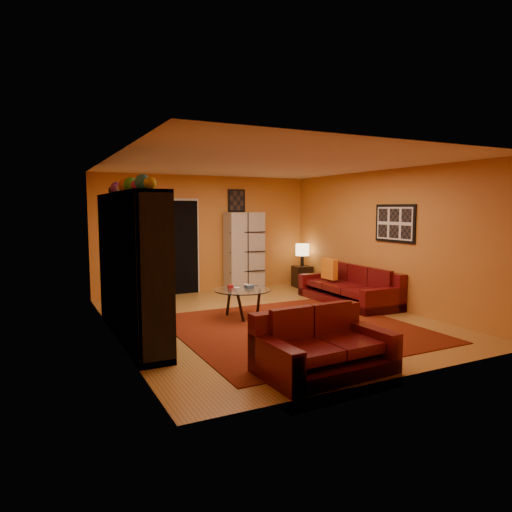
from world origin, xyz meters
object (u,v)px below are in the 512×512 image
tv (135,272)px  bowl_chair (153,284)px  entertainment_unit (130,266)px  sofa (351,288)px  loveseat (320,346)px  storage_cabinet (244,251)px  table_lamp (302,250)px  coffee_table (243,292)px  side_table (302,276)px

tv → bowl_chair: (0.88, 2.58, -0.64)m
entertainment_unit → sofa: size_ratio=1.30×
loveseat → storage_cabinet: bearing=-18.5°
tv → table_lamp: bearing=-60.0°
sofa → loveseat: 4.00m
entertainment_unit → tv: (0.05, -0.08, -0.08)m
entertainment_unit → sofa: bearing=6.4°
bowl_chair → coffee_table: bearing=-65.7°
entertainment_unit → bowl_chair: size_ratio=3.95×
entertainment_unit → side_table: size_ratio=6.00×
loveseat → sofa: bearing=-46.1°
tv → sofa: (4.36, 0.58, -0.68)m
entertainment_unit → table_lamp: bearing=28.9°
tv → coffee_table: 1.99m
sofa → bowl_chair: bearing=151.7°
storage_cabinet → entertainment_unit: bearing=-143.9°
coffee_table → storage_cabinet: size_ratio=0.55×
entertainment_unit → storage_cabinet: size_ratio=1.68×
tv → table_lamp: tv is taller
storage_cabinet → bowl_chair: storage_cabinet is taller
coffee_table → side_table: size_ratio=1.96×
coffee_table → side_table: (2.60, 2.20, -0.20)m
entertainment_unit → bowl_chair: entertainment_unit is taller
coffee_table → table_lamp: 3.43m
entertainment_unit → bowl_chair: 2.76m
storage_cabinet → table_lamp: bearing=-17.8°
storage_cabinet → side_table: storage_cabinet is taller
entertainment_unit → coffee_table: 2.04m
entertainment_unit → tv: 0.13m
tv → bowl_chair: bearing=-18.9°
entertainment_unit → sofa: 4.51m
tv → loveseat: 2.92m
bowl_chair → tv: bearing=-108.9°
loveseat → coffee_table: size_ratio=1.59×
loveseat → bowl_chair: bearing=5.7°
sofa → entertainment_unit: bearing=-171.9°
loveseat → table_lamp: bearing=-32.9°
sofa → loveseat: (-2.75, -2.91, 0.00)m
entertainment_unit → side_table: (4.53, 2.50, -0.80)m
entertainment_unit → bowl_chair: (0.93, 2.50, -0.72)m
storage_cabinet → bowl_chair: (-2.20, -0.30, -0.56)m
bowl_chair → side_table: 3.59m
entertainment_unit → loveseat: size_ratio=1.93×
sofa → side_table: (0.11, 2.01, -0.03)m
entertainment_unit → coffee_table: size_ratio=3.06×
entertainment_unit → side_table: 5.23m
side_table → bowl_chair: bearing=-180.0°
storage_cabinet → side_table: 1.56m
sofa → tv: bearing=-170.8°
side_table → table_lamp: 0.63m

